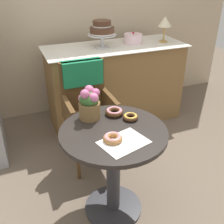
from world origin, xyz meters
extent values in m
plane|color=#6B5B4C|center=(0.00, 0.00, 0.00)|extent=(8.00, 8.00, 0.00)
cylinder|color=#282321|center=(0.00, 0.00, 0.70)|extent=(0.72, 0.72, 0.03)
cylinder|color=#333338|center=(0.00, 0.00, 0.34)|extent=(0.10, 0.10, 0.69)
cylinder|color=#333338|center=(0.00, 0.00, 0.01)|extent=(0.44, 0.44, 0.02)
cube|color=brown|center=(0.02, 0.60, 0.47)|extent=(0.42, 0.42, 0.04)
cube|color=brown|center=(0.02, 0.79, 0.72)|extent=(0.40, 0.04, 0.46)
cube|color=brown|center=(-0.17, 0.60, 0.58)|extent=(0.04, 0.38, 0.18)
cube|color=brown|center=(0.21, 0.60, 0.58)|extent=(0.04, 0.38, 0.18)
cube|color=#197247|center=(0.02, 0.79, 0.84)|extent=(0.36, 0.11, 0.22)
cylinder|color=brown|center=(-0.16, 0.42, 0.23)|extent=(0.03, 0.03, 0.45)
cylinder|color=brown|center=(0.20, 0.42, 0.23)|extent=(0.03, 0.03, 0.45)
cylinder|color=brown|center=(-0.16, 0.78, 0.23)|extent=(0.03, 0.03, 0.45)
cylinder|color=brown|center=(0.20, 0.78, 0.23)|extent=(0.03, 0.03, 0.45)
cube|color=white|center=(0.01, -0.15, 0.72)|extent=(0.33, 0.28, 0.00)
torus|color=#4C2D19|center=(0.09, 0.19, 0.74)|extent=(0.13, 0.13, 0.04)
torus|color=pink|center=(0.09, 0.19, 0.75)|extent=(0.12, 0.12, 0.02)
torus|color=#4C2D19|center=(0.17, 0.09, 0.74)|extent=(0.11, 0.11, 0.03)
torus|color=gold|center=(0.17, 0.09, 0.75)|extent=(0.10, 0.10, 0.02)
torus|color=#AD7542|center=(-0.05, -0.11, 0.74)|extent=(0.12, 0.12, 0.04)
torus|color=pink|center=(-0.05, -0.11, 0.75)|extent=(0.11, 0.11, 0.02)
cylinder|color=brown|center=(-0.09, 0.21, 0.78)|extent=(0.15, 0.15, 0.12)
ellipsoid|color=#38662D|center=(-0.09, 0.21, 0.87)|extent=(0.14, 0.13, 0.10)
sphere|color=#CC6699|center=(-0.04, 0.22, 0.91)|extent=(0.06, 0.06, 0.06)
sphere|color=#CC6699|center=(-0.08, 0.25, 0.92)|extent=(0.07, 0.07, 0.07)
sphere|color=#CC6699|center=(-0.13, 0.25, 0.86)|extent=(0.06, 0.06, 0.06)
sphere|color=#CC6699|center=(-0.13, 0.19, 0.92)|extent=(0.06, 0.06, 0.06)
sphere|color=#CC6699|center=(-0.07, 0.18, 0.89)|extent=(0.07, 0.07, 0.07)
cube|color=olive|center=(0.55, 1.30, 0.45)|extent=(1.50, 0.56, 0.90)
cube|color=white|center=(0.55, 1.30, 0.90)|extent=(1.56, 0.62, 0.01)
cylinder|color=silver|center=(0.40, 1.30, 0.91)|extent=(0.16, 0.16, 0.01)
cylinder|color=silver|center=(0.40, 1.30, 0.97)|extent=(0.03, 0.03, 0.12)
cylinder|color=silver|center=(0.40, 1.30, 1.03)|extent=(0.30, 0.30, 0.01)
cylinder|color=#4C2D1E|center=(0.40, 1.30, 1.08)|extent=(0.26, 0.25, 0.08)
cylinder|color=white|center=(0.40, 1.30, 1.05)|extent=(0.26, 0.26, 0.01)
cylinder|color=#4C2D1E|center=(0.40, 1.30, 1.15)|extent=(0.19, 0.19, 0.07)
cylinder|color=white|center=(0.40, 1.30, 1.12)|extent=(0.19, 0.19, 0.01)
cylinder|color=silver|center=(0.78, 1.34, 0.95)|extent=(0.20, 0.20, 0.10)
sphere|color=red|center=(0.78, 1.34, 1.01)|extent=(0.02, 0.02, 0.02)
cylinder|color=#B28C47|center=(1.12, 1.24, 0.91)|extent=(0.09, 0.09, 0.01)
cylinder|color=#B28C47|center=(1.12, 1.24, 0.99)|extent=(0.02, 0.02, 0.16)
cone|color=beige|center=(1.12, 1.24, 1.13)|extent=(0.15, 0.15, 0.11)
camera|label=1|loc=(-0.56, -1.38, 1.68)|focal=43.14mm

